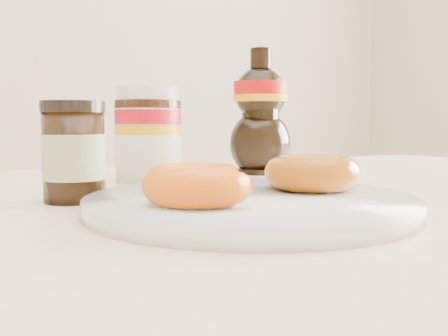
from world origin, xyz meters
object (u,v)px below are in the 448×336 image
dining_table (273,267)px  nutella_jar (148,131)px  donut_whole (312,172)px  donut_bitten (198,184)px  plate (250,203)px  syrup_bottle (260,112)px  dark_jar (74,153)px

dining_table → nutella_jar: (-0.08, 0.19, 0.15)m
nutella_jar → dining_table: bearing=-67.2°
dining_table → donut_whole: 0.14m
donut_bitten → nutella_jar: (0.06, 0.29, 0.04)m
plate → syrup_bottle: syrup_bottle is taller
donut_bitten → dark_jar: 0.17m
donut_bitten → dark_jar: bearing=97.9°
nutella_jar → donut_whole: bearing=-74.7°
plate → donut_bitten: donut_bitten is taller
syrup_bottle → dark_jar: 0.36m
plate → dark_jar: (-0.13, 0.13, 0.04)m
plate → syrup_bottle: bearing=56.4°
nutella_jar → donut_bitten: bearing=-102.1°
donut_whole → syrup_bottle: bearing=67.2°
plate → donut_whole: 0.08m
plate → dark_jar: bearing=133.5°
syrup_bottle → plate: bearing=-123.6°
donut_bitten → nutella_jar: size_ratio=0.70×
dining_table → nutella_jar: nutella_jar is taller
donut_whole → plate: bearing=-174.2°
plate → dark_jar: 0.19m
dark_jar → donut_bitten: bearing=-67.0°
donut_whole → nutella_jar: bearing=105.3°
syrup_bottle → nutella_jar: bearing=-174.5°
plate → nutella_jar: (0.00, 0.27, 0.06)m
donut_bitten → donut_whole: (0.14, 0.03, 0.00)m
donut_whole → dark_jar: size_ratio=0.92×
plate → donut_bitten: size_ratio=3.27×
syrup_bottle → dark_jar: size_ratio=1.94×
dining_table → plate: (-0.08, -0.08, 0.09)m
syrup_bottle → dark_jar: (-0.32, -0.16, -0.05)m
dining_table → dark_jar: size_ratio=13.96×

